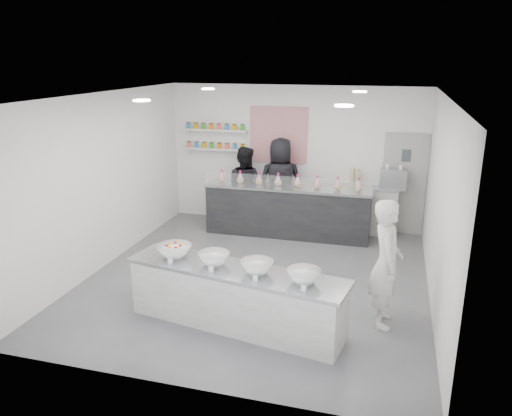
% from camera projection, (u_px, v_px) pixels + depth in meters
% --- Properties ---
extents(floor, '(6.00, 6.00, 0.00)m').
position_uv_depth(floor, '(257.00, 278.00, 8.38)').
color(floor, '#515156').
rests_on(floor, ground).
extents(ceiling, '(6.00, 6.00, 0.00)m').
position_uv_depth(ceiling, '(257.00, 96.00, 7.50)').
color(ceiling, white).
rests_on(ceiling, floor).
extents(back_wall, '(5.50, 0.00, 5.50)m').
position_uv_depth(back_wall, '(294.00, 157.00, 10.70)').
color(back_wall, white).
rests_on(back_wall, floor).
extents(left_wall, '(0.00, 6.00, 6.00)m').
position_uv_depth(left_wall, '(105.00, 181.00, 8.64)').
color(left_wall, white).
rests_on(left_wall, floor).
extents(right_wall, '(0.00, 6.00, 6.00)m').
position_uv_depth(right_wall, '(440.00, 205.00, 7.24)').
color(right_wall, white).
rests_on(right_wall, floor).
extents(back_door, '(0.88, 0.04, 2.10)m').
position_uv_depth(back_door, '(404.00, 184.00, 10.22)').
color(back_door, gray).
rests_on(back_door, floor).
extents(pattern_panel, '(1.25, 0.03, 1.20)m').
position_uv_depth(pattern_panel, '(278.00, 135.00, 10.64)').
color(pattern_panel, maroon).
rests_on(pattern_panel, back_wall).
extents(jar_shelf_lower, '(1.45, 0.22, 0.04)m').
position_uv_depth(jar_shelf_lower, '(216.00, 149.00, 11.03)').
color(jar_shelf_lower, silver).
rests_on(jar_shelf_lower, back_wall).
extents(jar_shelf_upper, '(1.45, 0.22, 0.04)m').
position_uv_depth(jar_shelf_upper, '(215.00, 130.00, 10.90)').
color(jar_shelf_upper, silver).
rests_on(jar_shelf_upper, back_wall).
extents(preserve_jars, '(1.45, 0.10, 0.56)m').
position_uv_depth(preserve_jars, '(215.00, 136.00, 10.93)').
color(preserve_jars, '#F85443').
rests_on(preserve_jars, jar_shelf_lower).
extents(downlight_0, '(0.24, 0.24, 0.02)m').
position_uv_depth(downlight_0, '(142.00, 100.00, 6.94)').
color(downlight_0, white).
rests_on(downlight_0, ceiling).
extents(downlight_1, '(0.24, 0.24, 0.02)m').
position_uv_depth(downlight_1, '(344.00, 106.00, 6.23)').
color(downlight_1, white).
rests_on(downlight_1, ceiling).
extents(downlight_2, '(0.24, 0.24, 0.02)m').
position_uv_depth(downlight_2, '(208.00, 89.00, 9.34)').
color(downlight_2, white).
rests_on(downlight_2, ceiling).
extents(downlight_3, '(0.24, 0.24, 0.02)m').
position_uv_depth(downlight_3, '(360.00, 92.00, 8.62)').
color(downlight_3, white).
rests_on(downlight_3, ceiling).
extents(prep_counter, '(3.17, 1.23, 0.84)m').
position_uv_depth(prep_counter, '(236.00, 297.00, 6.80)').
color(prep_counter, '#9D9D98').
rests_on(prep_counter, floor).
extents(back_bar, '(3.38, 0.64, 1.05)m').
position_uv_depth(back_bar, '(287.00, 211.00, 10.21)').
color(back_bar, black).
rests_on(back_bar, floor).
extents(sneeze_guard, '(3.33, 0.04, 0.29)m').
position_uv_depth(sneeze_guard, '(285.00, 183.00, 9.74)').
color(sneeze_guard, white).
rests_on(sneeze_guard, back_bar).
extents(espresso_ledge, '(1.33, 0.42, 0.99)m').
position_uv_depth(espresso_ledge, '(364.00, 210.00, 10.40)').
color(espresso_ledge, '#9D9D98').
rests_on(espresso_ledge, floor).
extents(espresso_machine, '(0.52, 0.36, 0.40)m').
position_uv_depth(espresso_machine, '(393.00, 179.00, 10.06)').
color(espresso_machine, '#93969E').
rests_on(espresso_machine, espresso_ledge).
extents(cup_stacks, '(0.24, 0.24, 0.37)m').
position_uv_depth(cup_stacks, '(355.00, 178.00, 10.26)').
color(cup_stacks, '#C3BC87').
rests_on(cup_stacks, espresso_ledge).
extents(prep_bowls, '(2.44, 0.94, 0.17)m').
position_uv_depth(prep_bowls, '(235.00, 263.00, 6.65)').
color(prep_bowls, white).
rests_on(prep_bowls, prep_counter).
extents(label_cards, '(2.01, 0.04, 0.07)m').
position_uv_depth(label_cards, '(229.00, 284.00, 6.15)').
color(label_cards, white).
rests_on(label_cards, prep_counter).
extents(cookie_bags, '(2.95, 0.17, 0.27)m').
position_uv_depth(cookie_bags, '(288.00, 180.00, 10.01)').
color(cookie_bags, pink).
rests_on(cookie_bags, back_bar).
extents(woman_prep, '(0.49, 0.69, 1.79)m').
position_uv_depth(woman_prep, '(386.00, 264.00, 6.71)').
color(woman_prep, silver).
rests_on(woman_prep, floor).
extents(staff_left, '(0.93, 0.77, 1.74)m').
position_uv_depth(staff_left, '(244.00, 186.00, 10.78)').
color(staff_left, black).
rests_on(staff_left, floor).
extents(staff_right, '(1.10, 0.89, 1.96)m').
position_uv_depth(staff_right, '(280.00, 184.00, 10.54)').
color(staff_right, black).
rests_on(staff_right, floor).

